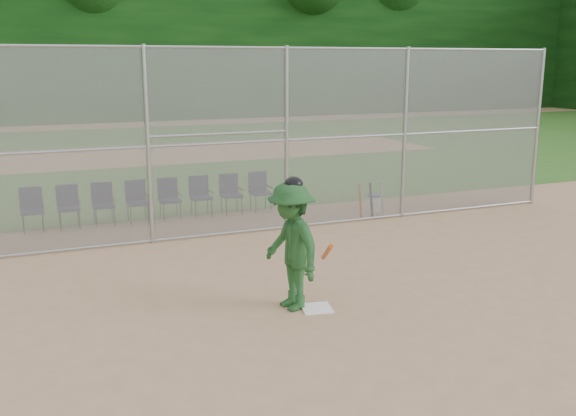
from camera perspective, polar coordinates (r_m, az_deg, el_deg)
name	(u,v)px	position (r m, az deg, el deg)	size (l,w,h in m)	color
ground	(352,315)	(9.68, 5.72, -9.45)	(100.00, 100.00, 0.00)	tan
grass_strip	(141,155)	(26.48, -12.93, 4.64)	(100.00, 100.00, 0.00)	#2C5D1B
dirt_patch_far	(141,155)	(26.48, -12.93, 4.65)	(24.00, 24.00, 0.00)	tan
backstop_fence	(243,139)	(13.66, -4.02, 6.14)	(16.09, 0.09, 4.00)	gray
treeline	(126,15)	(28.26, -14.23, 16.26)	(81.00, 60.00, 11.00)	black
home_plate	(317,308)	(9.87, 2.55, -8.89)	(0.44, 0.44, 0.02)	white
batter_at_plate	(291,246)	(9.59, 0.29, -3.37)	(1.01, 1.46, 2.03)	#1E4C22
water_cooler	(374,203)	(16.17, 7.62, 0.46)	(0.33, 0.33, 0.42)	white
spare_bats	(371,200)	(15.45, 7.41, 0.67)	(0.66, 0.25, 0.85)	#D84C14
chair_0	(32,210)	(15.14, -21.80, -0.20)	(0.54, 0.52, 0.96)	#0E1535
chair_1	(69,207)	(15.16, -18.92, 0.05)	(0.54, 0.52, 0.96)	#0E1535
chair_2	(104,205)	(15.22, -16.07, 0.29)	(0.54, 0.52, 0.96)	#0E1535
chair_3	(137,202)	(15.31, -13.24, 0.54)	(0.54, 0.52, 0.96)	#0E1535
chair_4	(170,199)	(15.45, -10.45, 0.77)	(0.54, 0.52, 0.96)	#0E1535
chair_5	(201,197)	(15.61, -7.72, 1.00)	(0.54, 0.52, 0.96)	#0E1535
chair_6	(231,194)	(15.82, -5.05, 1.23)	(0.54, 0.52, 0.96)	#0E1535
chair_7	(261,192)	(16.06, -2.45, 1.44)	(0.54, 0.52, 0.96)	#0E1535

